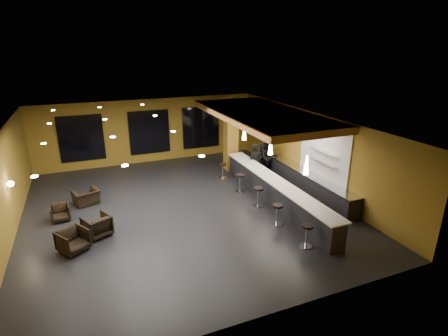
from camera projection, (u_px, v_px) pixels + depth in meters
name	position (u px, v px, depth m)	size (l,w,h in m)	color
floor	(183.00, 209.00, 14.18)	(12.00, 13.00, 0.10)	black
ceiling	(179.00, 122.00, 12.97)	(12.00, 13.00, 0.10)	black
wall_back	(149.00, 131.00, 19.28)	(12.00, 0.10, 3.50)	olive
wall_front	(261.00, 258.00, 7.87)	(12.00, 0.10, 3.50)	olive
wall_left	(2.00, 191.00, 11.41)	(0.10, 13.00, 3.50)	olive
wall_right	(311.00, 151.00, 15.74)	(0.10, 13.00, 3.50)	olive
wood_soffit	(262.00, 115.00, 15.34)	(3.60, 8.00, 0.28)	#BB7C36
window_left	(81.00, 138.00, 17.95)	(2.20, 0.06, 2.40)	black
window_center	(149.00, 132.00, 19.20)	(2.20, 0.06, 2.40)	black
window_right	(201.00, 128.00, 20.28)	(2.20, 0.06, 2.40)	black
tile_backsplash	(324.00, 151.00, 14.76)	(0.06, 3.20, 2.40)	white
bar_counter	(275.00, 192.00, 14.44)	(0.60, 8.00, 1.00)	black
bar_top	(275.00, 181.00, 14.26)	(0.78, 8.10, 0.05)	white
prep_counter	(308.00, 183.00, 15.61)	(0.70, 6.00, 0.86)	black
prep_top	(309.00, 173.00, 15.46)	(0.72, 6.00, 0.03)	silver
wall_shelf_lower	(323.00, 162.00, 14.67)	(0.30, 1.50, 0.03)	silver
wall_shelf_upper	(324.00, 152.00, 14.52)	(0.30, 1.50, 0.03)	silver
column	(231.00, 137.00, 18.02)	(0.60, 0.60, 3.50)	olive
wall_sconce	(10.00, 184.00, 11.89)	(0.22, 0.22, 0.22)	#FFE5B2
pendant_0	(306.00, 165.00, 12.07)	(0.20, 0.20, 0.70)	white
pendant_1	(271.00, 146.00, 14.25)	(0.20, 0.20, 0.70)	white
pendant_2	(244.00, 133.00, 16.42)	(0.20, 0.20, 0.70)	white
staff_a	(255.00, 162.00, 16.86)	(0.66, 0.43, 1.80)	black
staff_b	(269.00, 158.00, 17.44)	(0.90, 0.70, 1.85)	black
staff_c	(264.00, 158.00, 17.75)	(0.79, 0.51, 1.61)	black
armchair_a	(73.00, 241.00, 11.14)	(0.81, 0.83, 0.75)	black
armchair_b	(97.00, 226.00, 12.05)	(0.81, 0.84, 0.76)	black
armchair_c	(60.00, 213.00, 13.12)	(0.67, 0.69, 0.63)	black
armchair_d	(86.00, 197.00, 14.44)	(0.96, 0.84, 0.63)	black
bar_stool_0	(307.00, 233.00, 11.33)	(0.40, 0.40, 0.80)	silver
bar_stool_1	(277.00, 212.00, 12.74)	(0.41, 0.41, 0.80)	silver
bar_stool_2	(258.00, 194.00, 14.15)	(0.42, 0.42, 0.83)	silver
bar_stool_3	(240.00, 181.00, 15.56)	(0.42, 0.42, 0.84)	silver
bar_stool_4	(223.00, 169.00, 17.19)	(0.38, 0.38, 0.76)	silver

